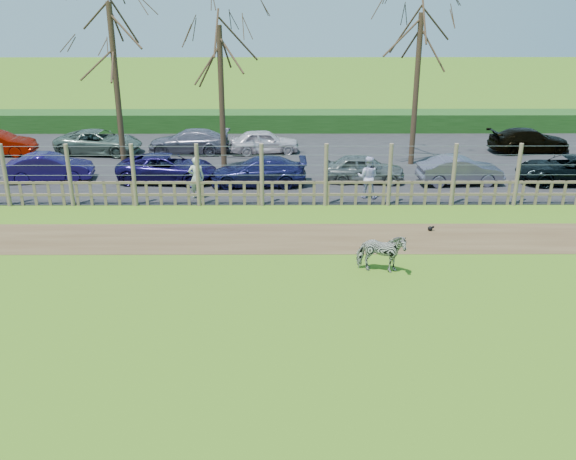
{
  "coord_description": "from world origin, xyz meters",
  "views": [
    {
      "loc": [
        0.92,
        -16.06,
        8.37
      ],
      "look_at": [
        1.0,
        2.5,
        1.1
      ],
      "focal_mm": 40.0,
      "sensor_mm": 36.0,
      "label": 1
    }
  ],
  "objects_px": {
    "zebra": "(381,253)",
    "car_4": "(364,168)",
    "tree_left": "(113,48)",
    "visitor_a": "(196,178)",
    "car_3": "(258,171)",
    "crow": "(430,228)",
    "car_6": "(567,169)",
    "car_10": "(264,141)",
    "car_5": "(460,170)",
    "car_1": "(50,167)",
    "car_8": "(99,142)",
    "car_9": "(189,141)",
    "tree_right": "(419,53)",
    "tree_mid": "(220,63)",
    "visitor_b": "(368,177)",
    "car_2": "(167,168)",
    "car_13": "(529,140)"
  },
  "relations": [
    {
      "from": "car_1",
      "to": "car_10",
      "type": "relative_size",
      "value": 1.03
    },
    {
      "from": "crow",
      "to": "car_1",
      "type": "relative_size",
      "value": 0.06
    },
    {
      "from": "car_3",
      "to": "car_6",
      "type": "distance_m",
      "value": 13.48
    },
    {
      "from": "tree_mid",
      "to": "car_6",
      "type": "xyz_separation_m",
      "value": [
        15.23,
        -2.62,
        -4.23
      ]
    },
    {
      "from": "visitor_a",
      "to": "car_6",
      "type": "distance_m",
      "value": 16.04
    },
    {
      "from": "car_6",
      "to": "car_10",
      "type": "distance_m",
      "value": 14.37
    },
    {
      "from": "car_5",
      "to": "car_6",
      "type": "relative_size",
      "value": 0.84
    },
    {
      "from": "car_5",
      "to": "tree_mid",
      "type": "bearing_deg",
      "value": 71.12
    },
    {
      "from": "visitor_a",
      "to": "car_2",
      "type": "height_order",
      "value": "visitor_a"
    },
    {
      "from": "tree_right",
      "to": "zebra",
      "type": "distance_m",
      "value": 13.44
    },
    {
      "from": "car_5",
      "to": "car_3",
      "type": "bearing_deg",
      "value": 86.56
    },
    {
      "from": "car_3",
      "to": "car_4",
      "type": "distance_m",
      "value": 4.64
    },
    {
      "from": "car_3",
      "to": "car_4",
      "type": "height_order",
      "value": "same"
    },
    {
      "from": "visitor_a",
      "to": "crow",
      "type": "bearing_deg",
      "value": 149.62
    },
    {
      "from": "crow",
      "to": "car_13",
      "type": "xyz_separation_m",
      "value": [
        7.39,
        11.1,
        0.55
      ]
    },
    {
      "from": "tree_left",
      "to": "tree_right",
      "type": "xyz_separation_m",
      "value": [
        13.5,
        1.5,
        -0.37
      ]
    },
    {
      "from": "zebra",
      "to": "car_9",
      "type": "bearing_deg",
      "value": 38.84
    },
    {
      "from": "visitor_a",
      "to": "car_13",
      "type": "height_order",
      "value": "visitor_a"
    },
    {
      "from": "car_4",
      "to": "car_8",
      "type": "xyz_separation_m",
      "value": [
        -12.97,
        4.96,
        0.0
      ]
    },
    {
      "from": "car_4",
      "to": "car_3",
      "type": "bearing_deg",
      "value": 99.8
    },
    {
      "from": "visitor_a",
      "to": "car_1",
      "type": "bearing_deg",
      "value": -28.03
    },
    {
      "from": "tree_mid",
      "to": "car_5",
      "type": "xyz_separation_m",
      "value": [
        10.51,
        -2.77,
        -4.23
      ]
    },
    {
      "from": "tree_right",
      "to": "car_5",
      "type": "xyz_separation_m",
      "value": [
        1.51,
        -3.27,
        -4.6
      ]
    },
    {
      "from": "crow",
      "to": "car_4",
      "type": "xyz_separation_m",
      "value": [
        -1.72,
        5.88,
        0.55
      ]
    },
    {
      "from": "car_6",
      "to": "car_9",
      "type": "relative_size",
      "value": 1.04
    },
    {
      "from": "crow",
      "to": "car_5",
      "type": "xyz_separation_m",
      "value": [
        2.41,
        5.52,
        0.55
      ]
    },
    {
      "from": "zebra",
      "to": "car_10",
      "type": "xyz_separation_m",
      "value": [
        -3.98,
        14.33,
        0.01
      ]
    },
    {
      "from": "visitor_b",
      "to": "car_8",
      "type": "height_order",
      "value": "visitor_b"
    },
    {
      "from": "car_8",
      "to": "car_10",
      "type": "relative_size",
      "value": 1.23
    },
    {
      "from": "car_2",
      "to": "car_3",
      "type": "xyz_separation_m",
      "value": [
        4.02,
        -0.56,
        0.0
      ]
    },
    {
      "from": "tree_mid",
      "to": "tree_left",
      "type": "bearing_deg",
      "value": -167.47
    },
    {
      "from": "car_2",
      "to": "car_4",
      "type": "distance_m",
      "value": 8.65
    },
    {
      "from": "visitor_b",
      "to": "car_2",
      "type": "bearing_deg",
      "value": 0.38
    },
    {
      "from": "crow",
      "to": "car_6",
      "type": "relative_size",
      "value": 0.05
    },
    {
      "from": "car_6",
      "to": "tree_left",
      "type": "bearing_deg",
      "value": -93.47
    },
    {
      "from": "tree_left",
      "to": "visitor_a",
      "type": "xyz_separation_m",
      "value": [
        3.82,
        -3.68,
        -4.71
      ]
    },
    {
      "from": "crow",
      "to": "tree_left",
      "type": "bearing_deg",
      "value": 149.92
    },
    {
      "from": "crow",
      "to": "car_10",
      "type": "height_order",
      "value": "car_10"
    },
    {
      "from": "tree_left",
      "to": "car_6",
      "type": "bearing_deg",
      "value": -4.69
    },
    {
      "from": "visitor_b",
      "to": "car_3",
      "type": "relative_size",
      "value": 0.42
    },
    {
      "from": "car_3",
      "to": "tree_mid",
      "type": "bearing_deg",
      "value": -149.68
    },
    {
      "from": "tree_right",
      "to": "car_4",
      "type": "bearing_deg",
      "value": -132.01
    },
    {
      "from": "zebra",
      "to": "car_4",
      "type": "bearing_deg",
      "value": 6.82
    },
    {
      "from": "zebra",
      "to": "car_8",
      "type": "bearing_deg",
      "value": 51.26
    },
    {
      "from": "tree_left",
      "to": "car_8",
      "type": "distance_m",
      "value": 6.46
    },
    {
      "from": "crow",
      "to": "car_10",
      "type": "distance_m",
      "value": 12.58
    },
    {
      "from": "car_9",
      "to": "car_10",
      "type": "relative_size",
      "value": 1.17
    },
    {
      "from": "car_3",
      "to": "visitor_a",
      "type": "bearing_deg",
      "value": -54.37
    },
    {
      "from": "tree_right",
      "to": "crow",
      "type": "bearing_deg",
      "value": -95.88
    },
    {
      "from": "visitor_a",
      "to": "crow",
      "type": "distance_m",
      "value": 9.52
    }
  ]
}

